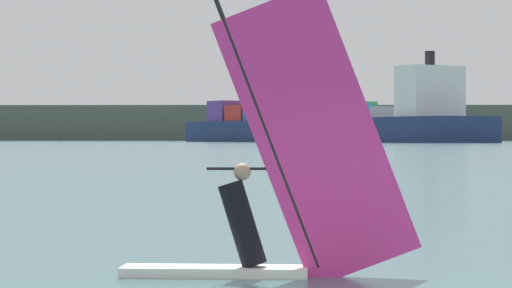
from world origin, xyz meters
name	(u,v)px	position (x,y,z in m)	size (l,w,h in m)	color
windsurfer	(267,195)	(-1.52, 3.05, 1.03)	(3.78, 0.85, 3.93)	white
cargo_ship	(320,124)	(-58.81, 530.09, 8.46)	(156.66, 175.96, 36.73)	navy
small_sailboat	(364,142)	(-17.14, 234.18, 0.98)	(5.91, 6.15, 10.14)	white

